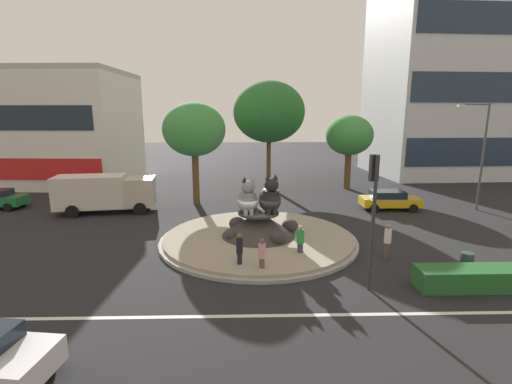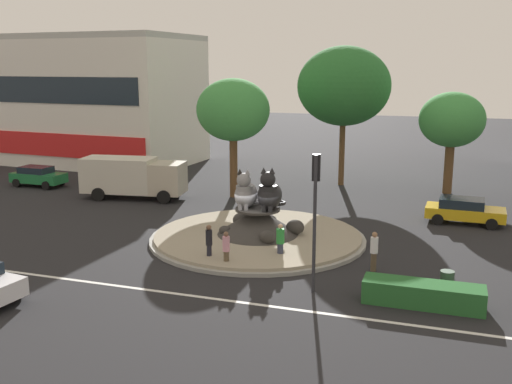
{
  "view_description": "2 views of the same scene",
  "coord_description": "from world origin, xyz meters",
  "px_view_note": "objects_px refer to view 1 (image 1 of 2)",
  "views": [
    {
      "loc": [
        -0.63,
        -19.89,
        7.05
      ],
      "look_at": [
        -0.1,
        1.69,
        2.52
      ],
      "focal_mm": 25.45,
      "sensor_mm": 36.0,
      "label": 1
    },
    {
      "loc": [
        9.26,
        -27.97,
        8.98
      ],
      "look_at": [
        -0.2,
        0.33,
        2.48
      ],
      "focal_mm": 41.15,
      "sensor_mm": 36.0,
      "label": 2
    }
  ],
  "objects_px": {
    "second_tree_near_tower": "(349,136)",
    "pedestrian_pink_shirt": "(262,255)",
    "streetlight_arm": "(480,149)",
    "third_tree_left": "(269,112)",
    "sedan_on_far_lane": "(389,200)",
    "broadleaf_tree_behind_island": "(194,130)",
    "pedestrian_white_shirt": "(388,240)",
    "office_tower": "(444,32)",
    "cat_statue_black": "(270,198)",
    "pedestrian_green_shirt": "(300,241)",
    "cat_statue_grey": "(248,199)",
    "delivery_box_truck": "(105,192)",
    "shophouse_block": "(21,128)",
    "litter_bin": "(467,262)",
    "pedestrian_black_shirt": "(240,251)",
    "traffic_light_mast": "(373,198)"
  },
  "relations": [
    {
      "from": "pedestrian_black_shirt",
      "to": "litter_bin",
      "type": "height_order",
      "value": "pedestrian_black_shirt"
    },
    {
      "from": "office_tower",
      "to": "pedestrian_white_shirt",
      "type": "height_order",
      "value": "office_tower"
    },
    {
      "from": "traffic_light_mast",
      "to": "pedestrian_black_shirt",
      "type": "height_order",
      "value": "traffic_light_mast"
    },
    {
      "from": "streetlight_arm",
      "to": "pedestrian_black_shirt",
      "type": "bearing_deg",
      "value": 17.41
    },
    {
      "from": "third_tree_left",
      "to": "streetlight_arm",
      "type": "bearing_deg",
      "value": -31.23
    },
    {
      "from": "shophouse_block",
      "to": "second_tree_near_tower",
      "type": "height_order",
      "value": "shophouse_block"
    },
    {
      "from": "third_tree_left",
      "to": "pedestrian_green_shirt",
      "type": "bearing_deg",
      "value": -88.39
    },
    {
      "from": "traffic_light_mast",
      "to": "office_tower",
      "type": "relative_size",
      "value": 0.17
    },
    {
      "from": "cat_statue_black",
      "to": "third_tree_left",
      "type": "distance_m",
      "value": 16.54
    },
    {
      "from": "cat_statue_black",
      "to": "litter_bin",
      "type": "relative_size",
      "value": 2.59
    },
    {
      "from": "traffic_light_mast",
      "to": "shophouse_block",
      "type": "distance_m",
      "value": 38.63
    },
    {
      "from": "third_tree_left",
      "to": "pedestrian_pink_shirt",
      "type": "bearing_deg",
      "value": -94.18
    },
    {
      "from": "pedestrian_green_shirt",
      "to": "cat_statue_black",
      "type": "bearing_deg",
      "value": -161.35
    },
    {
      "from": "streetlight_arm",
      "to": "litter_bin",
      "type": "relative_size",
      "value": 8.84
    },
    {
      "from": "cat_statue_grey",
      "to": "shophouse_block",
      "type": "distance_m",
      "value": 31.13
    },
    {
      "from": "broadleaf_tree_behind_island",
      "to": "sedan_on_far_lane",
      "type": "distance_m",
      "value": 16.09
    },
    {
      "from": "pedestrian_white_shirt",
      "to": "delivery_box_truck",
      "type": "height_order",
      "value": "delivery_box_truck"
    },
    {
      "from": "second_tree_near_tower",
      "to": "sedan_on_far_lane",
      "type": "distance_m",
      "value": 9.39
    },
    {
      "from": "cat_statue_black",
      "to": "pedestrian_green_shirt",
      "type": "bearing_deg",
      "value": 20.74
    },
    {
      "from": "streetlight_arm",
      "to": "third_tree_left",
      "type": "bearing_deg",
      "value": -44.97
    },
    {
      "from": "third_tree_left",
      "to": "streetlight_arm",
      "type": "height_order",
      "value": "third_tree_left"
    },
    {
      "from": "broadleaf_tree_behind_island",
      "to": "cat_statue_grey",
      "type": "bearing_deg",
      "value": -65.83
    },
    {
      "from": "office_tower",
      "to": "delivery_box_truck",
      "type": "height_order",
      "value": "office_tower"
    },
    {
      "from": "office_tower",
      "to": "second_tree_near_tower",
      "type": "xyz_separation_m",
      "value": [
        -13.07,
        -9.26,
        -11.36
      ]
    },
    {
      "from": "office_tower",
      "to": "pedestrian_white_shirt",
      "type": "xyz_separation_m",
      "value": [
        -15.94,
        -27.26,
        -15.57
      ]
    },
    {
      "from": "cat_statue_grey",
      "to": "broadleaf_tree_behind_island",
      "type": "distance_m",
      "value": 10.8
    },
    {
      "from": "pedestrian_pink_shirt",
      "to": "pedestrian_green_shirt",
      "type": "height_order",
      "value": "pedestrian_green_shirt"
    },
    {
      "from": "office_tower",
      "to": "litter_bin",
      "type": "distance_m",
      "value": 35.44
    },
    {
      "from": "pedestrian_pink_shirt",
      "to": "sedan_on_far_lane",
      "type": "xyz_separation_m",
      "value": [
        10.24,
        11.46,
        -0.13
      ]
    },
    {
      "from": "cat_statue_grey",
      "to": "shophouse_block",
      "type": "height_order",
      "value": "shophouse_block"
    },
    {
      "from": "second_tree_near_tower",
      "to": "pedestrian_pink_shirt",
      "type": "distance_m",
      "value": 22.16
    },
    {
      "from": "second_tree_near_tower",
      "to": "pedestrian_pink_shirt",
      "type": "xyz_separation_m",
      "value": [
        -9.22,
        -19.69,
        -4.27
      ]
    },
    {
      "from": "broadleaf_tree_behind_island",
      "to": "third_tree_left",
      "type": "bearing_deg",
      "value": 45.88
    },
    {
      "from": "office_tower",
      "to": "pedestrian_pink_shirt",
      "type": "bearing_deg",
      "value": -130.32
    },
    {
      "from": "pedestrian_black_shirt",
      "to": "pedestrian_green_shirt",
      "type": "xyz_separation_m",
      "value": [
        3.02,
        1.4,
        -0.06
      ]
    },
    {
      "from": "pedestrian_pink_shirt",
      "to": "pedestrian_green_shirt",
      "type": "relative_size",
      "value": 0.97
    },
    {
      "from": "streetlight_arm",
      "to": "pedestrian_white_shirt",
      "type": "height_order",
      "value": "streetlight_arm"
    },
    {
      "from": "cat_statue_black",
      "to": "delivery_box_truck",
      "type": "height_order",
      "value": "cat_statue_black"
    },
    {
      "from": "streetlight_arm",
      "to": "cat_statue_grey",
      "type": "bearing_deg",
      "value": 7.33
    },
    {
      "from": "traffic_light_mast",
      "to": "sedan_on_far_lane",
      "type": "xyz_separation_m",
      "value": [
        5.89,
        12.92,
        -3.09
      ]
    },
    {
      "from": "cat_statue_black",
      "to": "delivery_box_truck",
      "type": "relative_size",
      "value": 0.32
    },
    {
      "from": "cat_statue_grey",
      "to": "cat_statue_black",
      "type": "distance_m",
      "value": 1.27
    },
    {
      "from": "second_tree_near_tower",
      "to": "streetlight_arm",
      "type": "distance_m",
      "value": 11.35
    },
    {
      "from": "pedestrian_pink_shirt",
      "to": "litter_bin",
      "type": "distance_m",
      "value": 9.48
    },
    {
      "from": "broadleaf_tree_behind_island",
      "to": "pedestrian_white_shirt",
      "type": "xyz_separation_m",
      "value": [
        11.17,
        -12.09,
        -5.0
      ]
    },
    {
      "from": "cat_statue_black",
      "to": "broadleaf_tree_behind_island",
      "type": "relative_size",
      "value": 0.29
    },
    {
      "from": "cat_statue_grey",
      "to": "sedan_on_far_lane",
      "type": "height_order",
      "value": "cat_statue_grey"
    },
    {
      "from": "cat_statue_black",
      "to": "delivery_box_truck",
      "type": "distance_m",
      "value": 13.58
    },
    {
      "from": "pedestrian_black_shirt",
      "to": "traffic_light_mast",
      "type": "bearing_deg",
      "value": 24.49
    },
    {
      "from": "second_tree_near_tower",
      "to": "pedestrian_green_shirt",
      "type": "xyz_separation_m",
      "value": [
        -7.22,
        -17.86,
        -4.26
      ]
    }
  ]
}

